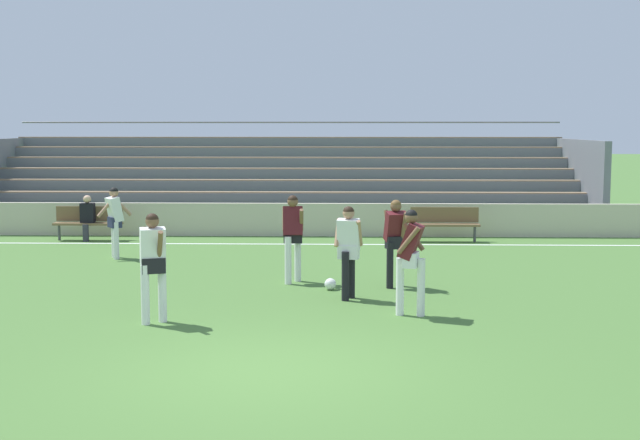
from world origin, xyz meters
name	(u,v)px	position (x,y,z in m)	size (l,w,h in m)	color
ground_plane	(269,370)	(0.00, 0.00, 0.00)	(160.00, 160.00, 0.00)	#477033
field_line_sideline	(307,244)	(0.00, 11.31, 0.00)	(44.00, 0.12, 0.01)	white
sideline_wall	(310,220)	(0.00, 12.93, 0.46)	(48.00, 0.16, 0.91)	beige
bleacher_stand	(283,178)	(-1.02, 16.80, 1.37)	(19.06, 6.01, 3.18)	#897051
bench_far_left	(89,220)	(-5.87, 11.95, 0.55)	(1.80, 0.40, 0.90)	brown
bench_centre_sideline	(445,221)	(3.60, 11.95, 0.55)	(1.80, 0.40, 0.90)	brown
spectator_seated	(87,214)	(-5.87, 11.83, 0.70)	(0.36, 0.42, 1.21)	#2D2D38
player_white_wide_right	(348,244)	(1.02, 4.38, 0.98)	(0.52, 0.41, 1.65)	black
player_dark_dropping_back	(396,235)	(1.91, 5.52, 0.99)	(0.46, 0.55, 1.67)	black
player_white_overlapping	(153,258)	(-2.00, 2.48, 1.03)	(0.47, 0.64, 1.72)	white
player_white_deep_cover	(115,216)	(-4.33, 8.88, 0.98)	(0.73, 0.50, 1.64)	white
player_dark_trailing_run	(411,252)	(2.01, 3.12, 1.03)	(0.49, 0.57, 1.72)	white
player_dark_challenging	(293,231)	(-0.05, 5.94, 1.03)	(0.44, 0.61, 1.71)	white
soccer_ball	(330,284)	(0.69, 5.23, 0.11)	(0.22, 0.22, 0.22)	white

